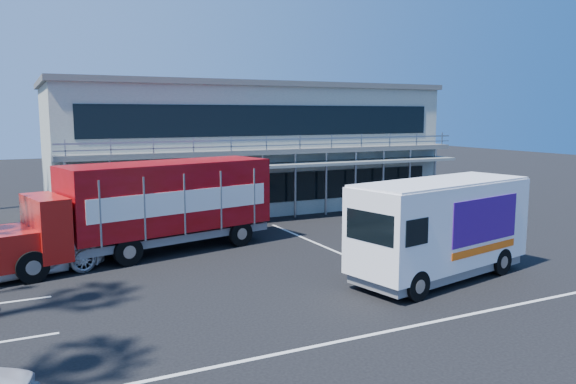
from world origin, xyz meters
name	(u,v)px	position (x,y,z in m)	size (l,w,h in m)	color
ground	(315,269)	(0.00, 0.00, 0.00)	(120.00, 120.00, 0.00)	black
building	(241,145)	(3.00, 14.94, 3.66)	(22.40, 12.00, 7.30)	gray
red_truck	(152,204)	(-4.72, 4.83, 2.00)	(11.06, 4.87, 3.63)	#AA120D
white_van	(440,227)	(3.21, -2.89, 1.77)	(7.19, 3.71, 3.35)	white
parked_car_c	(21,251)	(-9.50, 3.89, 0.82)	(2.71, 5.87, 1.63)	silver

